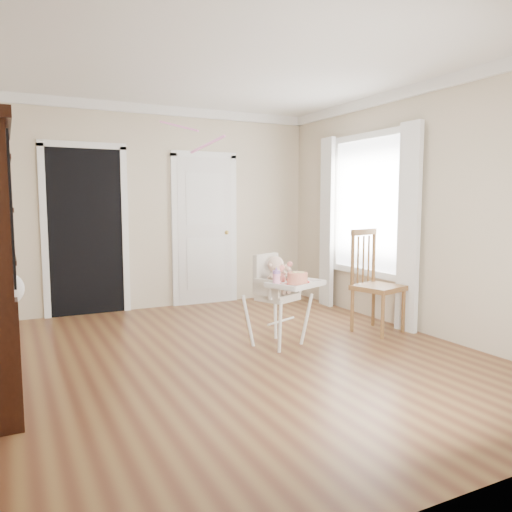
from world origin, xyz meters
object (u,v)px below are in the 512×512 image
cake (298,278)px  dining_chair (376,284)px  sippy_cup (276,277)px  high_chair (278,289)px

cake → dining_chair: 1.19m
dining_chair → cake: bearing=176.4°
sippy_cup → dining_chair: bearing=7.6°
cake → sippy_cup: (-0.20, 0.05, 0.02)m
sippy_cup → dining_chair: size_ratio=0.16×
high_chair → dining_chair: (1.24, -0.00, -0.05)m
high_chair → sippy_cup: (-0.12, -0.18, 0.15)m
high_chair → sippy_cup: size_ratio=5.25×
high_chair → sippy_cup: 0.26m
high_chair → dining_chair: bearing=-23.0°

